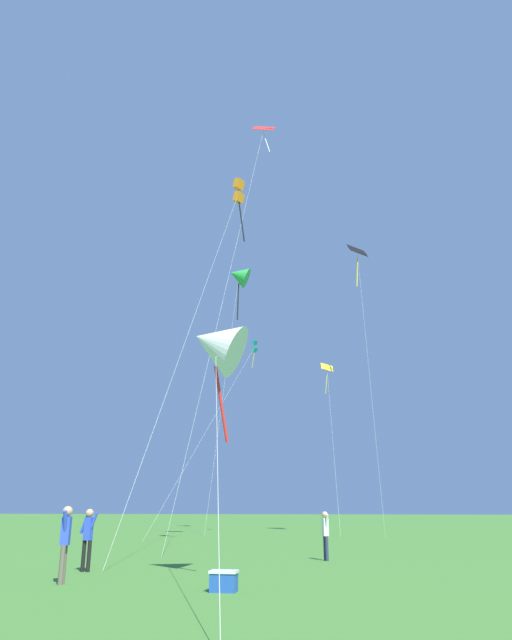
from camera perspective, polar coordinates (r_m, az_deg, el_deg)
kite_green_small at (r=53.87m, az=-1.69°, el=4.30°), size 2.48×10.03×23.19m
kite_black_large at (r=46.49m, az=9.83°, el=5.46°), size 1.65×5.11×21.64m
kite_white_distant at (r=16.31m, az=-3.90°, el=-2.37°), size 3.07×8.33×7.00m
kite_teal_box at (r=45.59m, az=-0.29°, el=-2.85°), size 4.18×11.70×14.29m
kite_yellow_diamond at (r=47.66m, az=6.91°, el=-5.52°), size 1.42×6.98×13.07m
kite_red_high at (r=37.13m, az=0.44°, el=16.45°), size 3.12×8.80×24.71m
kite_orange_box at (r=32.53m, az=-1.72°, el=12.06°), size 1.87×10.75×18.85m
person_far_back at (r=18.82m, az=-15.94°, el=-19.24°), size 0.55×0.23×1.71m
person_child_small at (r=22.12m, az=6.72°, el=-19.59°), size 0.31×0.50×1.63m
person_in_red_shirt at (r=15.92m, az=-17.96°, el=-19.31°), size 0.25×0.57×1.78m
picnic_cooler at (r=13.98m, az=-3.13°, el=-23.89°), size 0.60×0.40×0.44m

